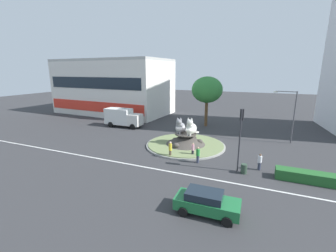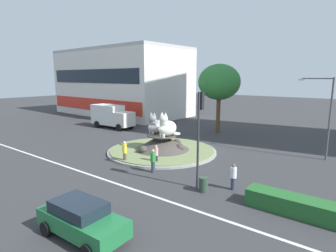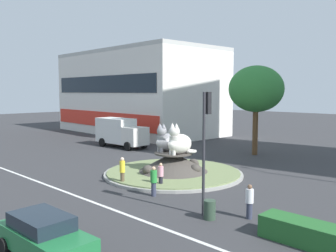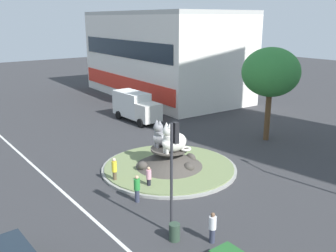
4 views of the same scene
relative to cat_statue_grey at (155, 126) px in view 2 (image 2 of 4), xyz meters
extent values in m
plane|color=#333335|center=(0.74, 0.03, -2.37)|extent=(160.00, 160.00, 0.00)
cube|color=silver|center=(0.74, -7.70, -2.36)|extent=(112.00, 0.20, 0.01)
cylinder|color=gray|center=(0.74, 0.03, -2.28)|extent=(9.87, 9.87, 0.18)
cylinder|color=#707F51|center=(0.74, 0.03, -2.14)|extent=(9.47, 9.47, 0.09)
cone|color=#423D38|center=(0.74, 0.03, -1.42)|extent=(4.90, 4.90, 1.35)
cylinder|color=#423D38|center=(0.74, 0.03, -0.81)|extent=(2.70, 2.70, 0.12)
ellipsoid|color=#423D38|center=(2.42, 0.47, -1.77)|extent=(0.83, 0.78, 0.66)
ellipsoid|color=#423D38|center=(1.23, 1.68, -1.74)|extent=(0.90, 0.64, 0.72)
ellipsoid|color=#423D38|center=(-0.86, 0.44, -1.85)|extent=(0.62, 0.48, 0.50)
ellipsoid|color=#423D38|center=(0.22, -1.97, -1.78)|extent=(0.79, 0.72, 0.64)
ellipsoid|color=gray|center=(-0.01, 0.10, -0.10)|extent=(1.15, 1.78, 1.29)
cylinder|color=gray|center=(-0.01, -0.26, 0.04)|extent=(0.85, 0.85, 0.81)
sphere|color=gray|center=(-0.01, -0.39, 0.74)|extent=(0.71, 0.71, 0.71)
torus|color=gray|center=(0.29, 0.82, -0.62)|extent=(0.91, 0.91, 0.16)
cone|color=gray|center=(0.18, -0.39, 1.16)|extent=(0.29, 0.29, 0.29)
cone|color=gray|center=(-0.21, -0.39, 1.16)|extent=(0.29, 0.29, 0.29)
cylinder|color=gray|center=(0.13, -0.55, -0.59)|extent=(0.23, 0.23, 0.32)
cylinder|color=gray|center=(-0.16, -0.55, -0.59)|extent=(0.23, 0.23, 0.32)
ellipsoid|color=silver|center=(1.48, -0.09, -0.06)|extent=(1.38, 2.00, 1.37)
cylinder|color=silver|center=(1.44, -0.47, 0.09)|extent=(0.98, 0.98, 0.86)
sphere|color=silver|center=(1.43, -0.60, 0.84)|extent=(0.76, 0.76, 0.76)
torus|color=silver|center=(1.86, 0.65, -0.61)|extent=(1.01, 1.01, 0.17)
cone|color=silver|center=(1.64, -0.62, 1.28)|extent=(0.34, 0.34, 0.31)
cone|color=silver|center=(1.22, -0.58, 1.28)|extent=(0.34, 0.34, 0.31)
cylinder|color=silver|center=(1.57, -0.79, -0.58)|extent=(0.24, 0.24, 0.34)
cylinder|color=silver|center=(1.26, -0.76, -0.58)|extent=(0.24, 0.24, 0.34)
cylinder|color=#2D2D33|center=(7.61, -5.13, 0.59)|extent=(0.14, 0.14, 5.92)
cube|color=black|center=(7.62, -4.91, 3.02)|extent=(0.33, 0.26, 1.05)
sphere|color=#360606|center=(7.63, -4.83, 3.34)|extent=(0.18, 0.18, 0.18)
sphere|color=#392706|center=(7.63, -4.83, 3.02)|extent=(0.18, 0.18, 0.18)
sphere|color=green|center=(7.63, -4.83, 2.71)|extent=(0.18, 0.18, 0.18)
cube|color=silver|center=(-21.68, 16.27, 3.18)|extent=(25.18, 13.75, 11.09)
cube|color=red|center=(-22.01, 9.97, -0.15)|extent=(23.55, 1.35, 2.00)
cube|color=#19232D|center=(-22.01, 9.99, 4.51)|extent=(22.57, 1.26, 2.22)
cube|color=#B2B2AD|center=(-21.68, 16.27, 8.98)|extent=(25.18, 13.75, 0.50)
cube|color=#235B28|center=(13.44, -4.98, -1.92)|extent=(5.21, 1.20, 0.90)
cylinder|color=brown|center=(0.58, 11.34, -0.29)|extent=(0.50, 0.50, 4.15)
ellipsoid|color=#337F38|center=(0.58, 11.34, 3.80)|extent=(5.06, 5.06, 4.30)
cylinder|color=#4C4C51|center=(13.06, 6.34, 1.01)|extent=(0.16, 0.16, 6.75)
cylinder|color=#4C4C51|center=(11.85, 6.56, 4.28)|extent=(2.43, 0.54, 0.10)
cube|color=silver|center=(10.65, 6.78, 4.18)|extent=(0.50, 0.24, 0.16)
cylinder|color=#33384C|center=(9.48, -4.04, -1.99)|extent=(0.28, 0.28, 0.76)
cylinder|color=silver|center=(9.48, -4.04, -1.28)|extent=(0.37, 0.37, 0.66)
sphere|color=brown|center=(9.48, -4.04, -0.84)|extent=(0.22, 0.22, 0.22)
cylinder|color=#33384C|center=(3.62, -4.63, -1.97)|extent=(0.28, 0.28, 0.79)
cylinder|color=#288C38|center=(3.62, -4.63, -1.23)|extent=(0.38, 0.38, 0.69)
sphere|color=tan|center=(3.62, -4.63, -0.77)|extent=(0.23, 0.23, 0.23)
cylinder|color=brown|center=(0.46, -4.37, -1.95)|extent=(0.26, 0.26, 0.84)
cylinder|color=yellow|center=(0.46, -4.37, -1.17)|extent=(0.34, 0.34, 0.73)
sphere|color=beige|center=(0.46, -4.37, -0.69)|extent=(0.24, 0.24, 0.24)
cylinder|color=black|center=(2.61, -3.08, -2.01)|extent=(0.26, 0.26, 0.72)
cylinder|color=pink|center=(2.61, -3.08, -1.34)|extent=(0.34, 0.34, 0.62)
sphere|color=tan|center=(2.61, -3.08, -0.92)|extent=(0.21, 0.21, 0.21)
cube|color=#1E6B38|center=(6.48, -12.66, -1.67)|extent=(4.26, 1.85, 0.75)
cube|color=#19232D|center=(6.27, -12.66, -1.05)|extent=(2.40, 1.59, 0.51)
cylinder|color=black|center=(7.84, -11.75, -2.05)|extent=(0.65, 0.24, 0.64)
cylinder|color=black|center=(7.89, -13.48, -2.05)|extent=(0.65, 0.24, 0.64)
cylinder|color=black|center=(5.07, -11.83, -2.05)|extent=(0.65, 0.24, 0.64)
cylinder|color=black|center=(5.12, -13.56, -2.05)|extent=(0.65, 0.24, 0.64)
cube|color=silver|center=(-9.79, 5.50, -0.99)|extent=(1.95, 2.21, 1.84)
cube|color=silver|center=(-12.98, 5.45, -0.62)|extent=(4.49, 2.25, 2.60)
cylinder|color=black|center=(-9.75, 6.59, -1.92)|extent=(0.90, 0.31, 0.90)
cylinder|color=black|center=(-9.71, 4.41, -1.92)|extent=(0.90, 0.31, 0.90)
cylinder|color=black|center=(-13.95, 6.52, -1.92)|extent=(0.90, 0.31, 0.90)
cylinder|color=black|center=(-13.92, 4.34, -1.92)|extent=(0.90, 0.31, 0.90)
cylinder|color=#2D4233|center=(8.20, -5.39, -1.92)|extent=(0.56, 0.56, 0.90)
camera|label=1|loc=(9.23, -25.81, 6.85)|focal=24.17mm
camera|label=2|loc=(15.90, -19.05, 4.43)|focal=29.39mm
camera|label=3|loc=(18.26, -18.47, 3.57)|focal=38.74mm
camera|label=4|loc=(21.10, -15.69, 8.33)|focal=40.21mm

